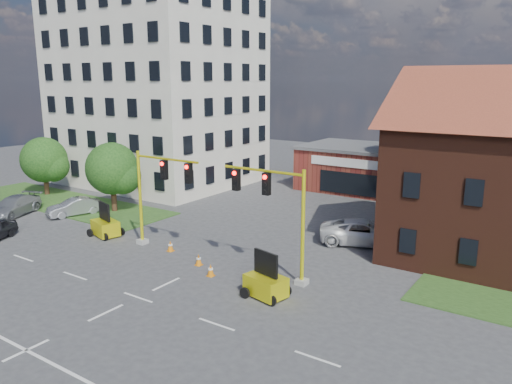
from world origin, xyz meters
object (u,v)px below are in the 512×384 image
at_px(trailer_west, 105,226).
at_px(pickup_white, 364,232).
at_px(signal_mast_east, 276,209).
at_px(signal_mast_west, 158,189).
at_px(trailer_east, 266,284).

distance_m(trailer_west, pickup_white, 17.64).
distance_m(signal_mast_east, trailer_west, 14.06).
distance_m(signal_mast_west, signal_mast_east, 8.71).
height_order(signal_mast_west, pickup_white, signal_mast_west).
xyz_separation_m(signal_mast_west, trailer_west, (-4.97, -0.26, -3.21)).
bearing_deg(trailer_west, pickup_white, 44.88).
xyz_separation_m(signal_mast_west, trailer_east, (9.61, -2.36, -3.21)).
bearing_deg(signal_mast_east, trailer_east, -69.07).
bearing_deg(pickup_white, trailer_east, 153.75).
distance_m(signal_mast_west, trailer_west, 5.92).
bearing_deg(trailer_west, signal_mast_west, 19.47).
bearing_deg(pickup_white, signal_mast_east, 146.13).
xyz_separation_m(signal_mast_west, pickup_white, (10.54, 8.14, -3.12)).
distance_m(signal_mast_west, pickup_white, 13.67).
height_order(signal_mast_east, pickup_white, signal_mast_east).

